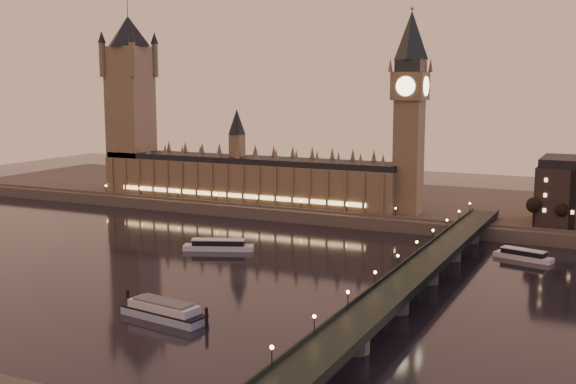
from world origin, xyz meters
TOP-DOWN VIEW (x-y plane):
  - ground at (0.00, 0.00)m, footprint 700.00×700.00m
  - far_embankment at (30.00, 165.00)m, footprint 560.00×130.00m
  - palace_of_westminster at (-40.12, 120.99)m, footprint 180.00×26.62m
  - victoria_tower at (-120.00, 121.00)m, footprint 31.68×31.68m
  - big_ben at (53.99, 120.99)m, footprint 17.68×17.68m
  - westminster_bridge at (91.61, 0.00)m, footprint 13.20×260.00m
  - bare_tree_0 at (115.60, 109.00)m, footprint 6.83×6.83m
  - bare_tree_1 at (128.87, 109.00)m, footprint 6.83×6.83m
  - cruise_boat_a at (-4.58, 30.91)m, footprint 30.92×17.80m
  - cruise_boat_b at (118.52, 70.91)m, footprint 24.86×12.07m
  - moored_barge at (28.27, -56.53)m, footprint 34.00×12.59m

SIDE VIEW (x-z plane):
  - ground at x=0.00m, z-range 0.00..0.00m
  - cruise_boat_b at x=118.52m, z-range -0.26..4.19m
  - cruise_boat_a at x=-4.58m, z-range -0.29..4.62m
  - moored_barge at x=28.27m, z-range -0.49..5.81m
  - far_embankment at x=30.00m, z-range 0.00..6.00m
  - westminster_bridge at x=91.61m, z-range -2.13..13.17m
  - bare_tree_0 at x=115.60m, z-range 9.44..23.32m
  - bare_tree_1 at x=128.87m, z-range 9.44..23.32m
  - palace_of_westminster at x=-40.12m, z-range -4.29..47.71m
  - big_ben at x=53.99m, z-range 11.95..115.95m
  - victoria_tower at x=-120.00m, z-range 6.79..124.79m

